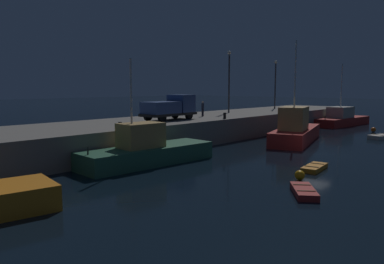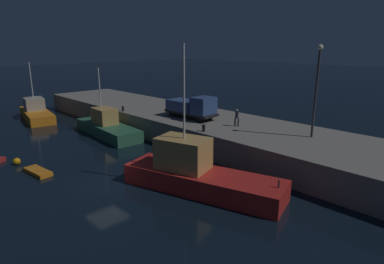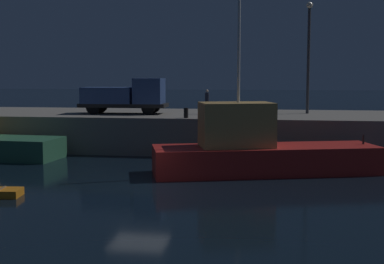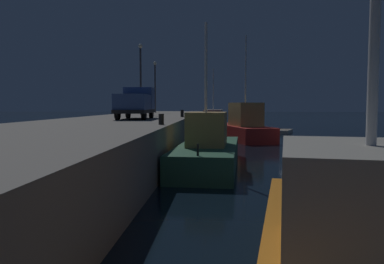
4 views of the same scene
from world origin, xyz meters
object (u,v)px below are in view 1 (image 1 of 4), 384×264
dinghy_red_small (304,191)px  lamp_post_east (275,80)px  fishing_boat_orange (147,151)px  utility_truck (170,107)px  mooring_buoy_near (300,175)px  lamp_post_west (229,77)px  mooring_buoy_mid (373,130)px  fishing_boat_blue (342,119)px  rowboat_white_mid (314,168)px  dinghy_orange_near (383,137)px  bollard_west (120,126)px  bollard_central (225,116)px  fishing_boat_white (295,131)px  dockworker (203,108)px

dinghy_red_small → lamp_post_east: (31.42, 19.91, 6.29)m
dinghy_red_small → fishing_boat_orange: bearing=91.7°
utility_truck → mooring_buoy_near: bearing=-107.1°
fishing_boat_orange → lamp_post_west: bearing=21.0°
mooring_buoy_mid → dinghy_red_small: bearing=-169.0°
fishing_boat_blue → fishing_boat_orange: (-36.78, -0.12, 0.01)m
fishing_boat_orange → mooring_buoy_mid: (31.49, -5.78, -0.66)m
rowboat_white_mid → lamp_post_east: (25.54, 17.81, 6.30)m
mooring_buoy_near → utility_truck: 16.91m
dinghy_orange_near → lamp_post_east: bearing=70.4°
bollard_west → utility_truck: bearing=20.8°
mooring_buoy_near → lamp_post_east: 34.69m
bollard_west → dinghy_orange_near: bearing=-22.6°
lamp_post_west → bollard_central: lamp_post_west is taller
rowboat_white_mid → fishing_boat_orange: bearing=122.6°
fishing_boat_blue → fishing_boat_orange: size_ratio=1.07×
dinghy_orange_near → rowboat_white_mid: dinghy_orange_near is taller
lamp_post_east → mooring_buoy_mid: bearing=-91.1°
fishing_boat_blue → mooring_buoy_near: bearing=-162.9°
fishing_boat_blue → mooring_buoy_mid: (-5.28, -5.89, -0.65)m
fishing_boat_white → bollard_central: fishing_boat_white is taller
dinghy_orange_near → fishing_boat_white: bearing=147.4°
fishing_boat_white → mooring_buoy_near: (-13.99, -7.46, -0.89)m
dinghy_red_small → rowboat_white_mid: bearing=19.7°
bollard_west → fishing_boat_orange: bearing=-79.8°
lamp_post_east → bollard_west: 32.92m
rowboat_white_mid → bollard_west: bearing=118.7°
fishing_boat_blue → fishing_boat_white: (-19.80, -2.92, 0.25)m
bollard_central → fishing_boat_orange: bearing=-168.4°
fishing_boat_blue → mooring_buoy_near: (-33.79, -10.38, -0.64)m
lamp_post_east → dockworker: lamp_post_east is taller
fishing_boat_blue → rowboat_white_mid: (-30.56, -9.83, -0.78)m
rowboat_white_mid → mooring_buoy_mid: 25.58m
mooring_buoy_mid → rowboat_white_mid: bearing=-171.2°
dockworker → dinghy_red_small: bearing=-125.8°
rowboat_white_mid → utility_truck: utility_truck is taller
fishing_boat_white → fishing_boat_orange: bearing=170.6°
dinghy_red_small → mooring_buoy_near: (2.64, 1.54, 0.13)m
rowboat_white_mid → dockworker: (7.07, 15.87, 3.11)m
mooring_buoy_mid → bollard_central: bollard_central is taller
rowboat_white_mid → bollard_central: bollard_central is taller
mooring_buoy_near → dockworker: bearing=57.9°
mooring_buoy_near → dinghy_red_small: bearing=-149.6°
mooring_buoy_mid → dockworker: bearing=146.7°
dinghy_red_small → dockworker: bearing=54.2°
rowboat_white_mid → dinghy_red_small: bearing=-160.3°
dinghy_orange_near → bollard_west: size_ratio=6.51×
dinghy_red_small → utility_truck: size_ratio=0.47×
mooring_buoy_near → bollard_central: 16.11m
rowboat_white_mid → bollard_central: (6.23, 12.26, 2.48)m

